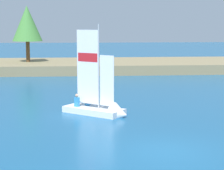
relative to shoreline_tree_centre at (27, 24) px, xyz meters
The scene contains 4 objects.
ground_plane 32.63m from the shoreline_tree_centre, 73.21° to the right, with size 200.00×200.00×0.00m, color #195684.
shore_bank 10.47m from the shoreline_tree_centre, ahead, with size 80.00×10.89×1.03m, color #897A56.
shoreline_tree_centre is the anchor object (origin of this frame).
sailboat 25.08m from the shoreline_tree_centre, 73.14° to the right, with size 4.15×3.67×5.80m.
Camera 1 is at (-3.61, -16.70, 5.36)m, focal length 66.82 mm.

